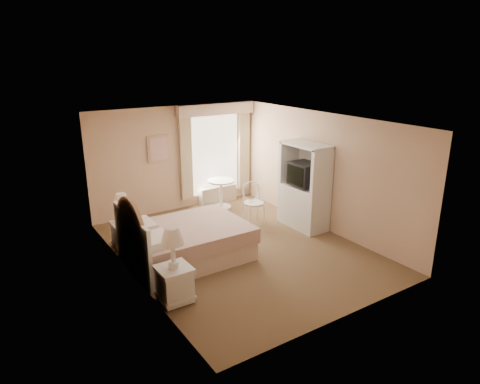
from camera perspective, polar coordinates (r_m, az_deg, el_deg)
room at (r=7.98m, az=-0.15°, el=0.62°), size 4.21×5.51×2.51m
window at (r=10.68m, az=-3.17°, el=5.52°), size 2.05×0.22×2.51m
framed_art at (r=10.05m, az=-10.83°, el=5.67°), size 0.52×0.04×0.62m
bed at (r=7.94m, az=-7.69°, el=-6.56°), size 2.14×1.66×1.47m
nightstand_near at (r=6.63m, az=-8.78°, el=-10.84°), size 0.49×0.49×1.20m
nightstand_far at (r=8.64m, az=-15.25°, el=-4.58°), size 0.45×0.45×1.09m
round_table at (r=10.50m, az=-2.56°, el=0.38°), size 0.66×0.66×0.70m
cafe_chair at (r=9.53m, az=1.70°, el=-0.98°), size 0.52×0.52×0.93m
armoire at (r=9.33m, az=8.56°, el=-0.10°), size 0.56×1.12×1.86m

